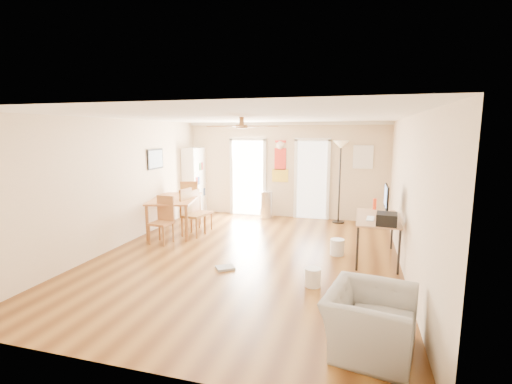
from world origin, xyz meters
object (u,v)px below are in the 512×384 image
(dining_table, at_px, (176,215))
(armchair, at_px, (370,321))
(dining_chair_right_b, at_px, (193,213))
(trash_can, at_px, (266,205))
(wastebasket_b, at_px, (313,277))
(torchiere_lamp, at_px, (340,182))
(bookshelf, at_px, (195,181))
(dining_chair_near, at_px, (161,221))
(computer_desk, at_px, (376,238))
(printer, at_px, (387,219))
(wastebasket_a, at_px, (337,247))
(dining_chair_far, at_px, (190,201))
(dining_chair_right_a, at_px, (202,211))

(dining_table, distance_m, armchair, 5.69)
(dining_chair_right_b, height_order, trash_can, dining_chair_right_b)
(wastebasket_b, height_order, armchair, armchair)
(dining_table, distance_m, torchiere_lamp, 4.19)
(bookshelf, distance_m, dining_chair_near, 2.91)
(computer_desk, bearing_deg, dining_chair_near, -176.89)
(trash_can, relative_size, computer_desk, 0.50)
(printer, distance_m, wastebasket_a, 1.25)
(printer, bearing_deg, dining_chair_far, 158.74)
(torchiere_lamp, bearing_deg, dining_table, -151.99)
(bookshelf, bearing_deg, dining_chair_right_a, -79.77)
(computer_desk, distance_m, armchair, 3.05)
(printer, relative_size, wastebasket_b, 1.36)
(wastebasket_b, distance_m, armchair, 1.70)
(bookshelf, xyz_separation_m, armchair, (4.69, -5.63, -0.62))
(wastebasket_a, distance_m, armchair, 3.12)
(printer, height_order, wastebasket_b, printer)
(armchair, bearing_deg, wastebasket_b, 39.05)
(dining_table, relative_size, torchiere_lamp, 0.77)
(computer_desk, height_order, wastebasket_b, computer_desk)
(dining_chair_right_b, bearing_deg, armchair, -126.11)
(dining_chair_near, relative_size, armchair, 0.98)
(bookshelf, bearing_deg, torchiere_lamp, -18.94)
(wastebasket_a, distance_m, wastebasket_b, 1.60)
(dining_table, distance_m, dining_chair_near, 0.93)
(printer, distance_m, armchair, 2.58)
(computer_desk, bearing_deg, dining_chair_right_b, 172.75)
(dining_chair_right_a, height_order, dining_chair_right_b, dining_chair_right_b)
(dining_table, xyz_separation_m, dining_chair_far, (-0.14, 1.08, 0.13))
(computer_desk, bearing_deg, torchiere_lamp, 107.53)
(dining_chair_right_b, bearing_deg, printer, -97.24)
(trash_can, height_order, armchair, trash_can)
(dining_table, bearing_deg, dining_chair_right_a, 24.90)
(trash_can, bearing_deg, dining_chair_far, -155.65)
(wastebasket_a, bearing_deg, dining_chair_right_a, 164.22)
(dining_chair_right_a, xyz_separation_m, armchair, (3.75, -3.98, -0.16))
(wastebasket_b, bearing_deg, wastebasket_a, 80.33)
(wastebasket_a, bearing_deg, wastebasket_b, -99.67)
(bookshelf, bearing_deg, dining_chair_near, -98.69)
(bookshelf, xyz_separation_m, wastebasket_a, (4.17, -2.56, -0.79))
(dining_table, bearing_deg, dining_chair_near, -80.80)
(trash_can, xyz_separation_m, printer, (2.89, -3.15, 0.52))
(dining_chair_right_a, distance_m, dining_chair_near, 1.24)
(torchiere_lamp, bearing_deg, wastebasket_b, -91.94)
(trash_can, height_order, computer_desk, computer_desk)
(torchiere_lamp, relative_size, computer_desk, 1.43)
(torchiere_lamp, xyz_separation_m, wastebasket_b, (-0.14, -4.18, -0.92))
(bookshelf, relative_size, armchair, 1.88)
(bookshelf, distance_m, dining_chair_far, 0.95)
(dining_chair_right_a, relative_size, dining_chair_far, 0.90)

